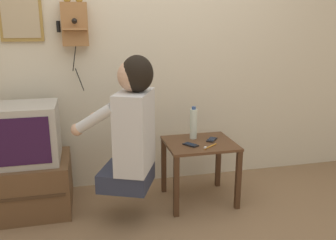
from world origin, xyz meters
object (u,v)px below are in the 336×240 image
at_px(cell_phone_held, 191,145).
at_px(cell_phone_spare, 212,140).
at_px(person, 132,126).
at_px(framed_picture, 21,16).
at_px(television, 24,133).
at_px(wall_phone_antique, 75,23).
at_px(water_bottle, 193,124).
at_px(toothbrush, 209,147).

distance_m(cell_phone_held, cell_phone_spare, 0.23).
height_order(person, cell_phone_spare, person).
height_order(person, framed_picture, framed_picture).
relative_size(television, wall_phone_antique, 0.67).
distance_m(wall_phone_antique, water_bottle, 1.28).
bearing_deg(person, cell_phone_spare, -49.96).
xyz_separation_m(cell_phone_held, water_bottle, (0.08, 0.17, 0.13)).
height_order(television, toothbrush, television).
relative_size(person, cell_phone_held, 7.21).
distance_m(person, framed_picture, 1.29).
height_order(person, television, person).
bearing_deg(cell_phone_held, framed_picture, 122.65).
height_order(cell_phone_held, water_bottle, water_bottle).
relative_size(television, toothbrush, 3.62).
height_order(wall_phone_antique, water_bottle, wall_phone_antique).
bearing_deg(water_bottle, television, 178.44).
bearing_deg(wall_phone_antique, water_bottle, -19.61).
bearing_deg(cell_phone_held, toothbrush, -65.85).
bearing_deg(person, cell_phone_held, -52.36).
bearing_deg(water_bottle, wall_phone_antique, 160.39).
bearing_deg(cell_phone_spare, toothbrush, -78.67).
distance_m(wall_phone_antique, toothbrush, 1.48).
bearing_deg(wall_phone_antique, cell_phone_held, -30.51).
height_order(television, cell_phone_held, television).
bearing_deg(television, wall_phone_antique, 34.35).
distance_m(wall_phone_antique, cell_phone_spare, 1.48).
distance_m(wall_phone_antique, cell_phone_held, 1.37).
bearing_deg(television, cell_phone_held, -9.24).
xyz_separation_m(television, cell_phone_spare, (1.49, -0.12, -0.12)).
relative_size(person, wall_phone_antique, 1.27).
xyz_separation_m(television, cell_phone_held, (1.28, -0.21, -0.12)).
height_order(framed_picture, toothbrush, framed_picture).
xyz_separation_m(wall_phone_antique, framed_picture, (-0.41, 0.04, 0.06)).
distance_m(water_bottle, toothbrush, 0.29).
bearing_deg(wall_phone_antique, television, -145.65).
relative_size(person, toothbrush, 6.90).
height_order(wall_phone_antique, toothbrush, wall_phone_antique).
bearing_deg(toothbrush, wall_phone_antique, 22.63).
height_order(cell_phone_spare, toothbrush, toothbrush).
bearing_deg(cell_phone_spare, wall_phone_antique, -164.09).
distance_m(cell_phone_held, toothbrush, 0.15).
xyz_separation_m(person, wall_phone_antique, (-0.36, 0.63, 0.72)).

